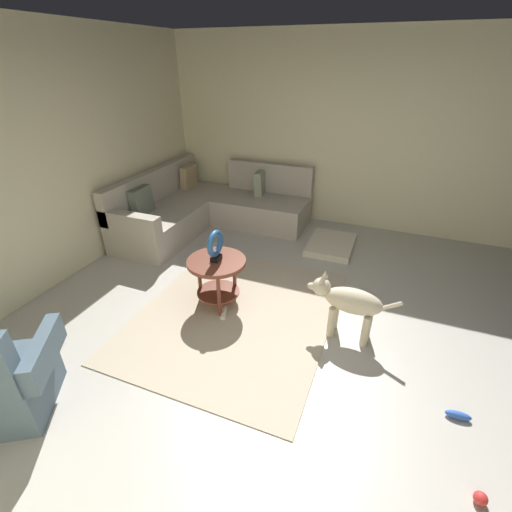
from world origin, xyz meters
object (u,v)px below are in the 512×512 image
Objects in this scene: side_table at (217,270)px; dog_bed_mat at (331,245)px; dog_toy_ball at (481,498)px; sectional_couch at (208,209)px; dog_toy_rope at (224,313)px; torus_sculpture at (215,245)px; dog_toy_bone at (458,415)px; dog at (348,302)px.

side_table is 0.75× the size of dog_bed_mat.
side_table is 7.46× the size of dog_toy_ball.
sectional_couch is 1.95m from dog_bed_mat.
dog_toy_ball is at bearing -116.97° from side_table.
dog_toy_rope is at bearing -147.80° from sectional_couch.
dog_bed_mat is 2.04m from dog_toy_rope.
side_table is at bearing 104.04° from torus_sculpture.
sectional_couch is at bearing 54.76° from dog_toy_bone.
dog_toy_bone reaches higher than dog_toy_rope.
dog reaches higher than dog_toy_ball.
dog_bed_mat is (1.74, -0.87, -0.67)m from torus_sculpture.
dog is 1.60m from dog_toy_ball.
side_table is 2.38m from dog_toy_bone.
side_table reaches higher than dog_toy_bone.
sectional_couch is at bearing 49.18° from dog_toy_ball.
dog reaches higher than dog_toy_bone.
dog_bed_mat is at bearing 30.89° from dog_toy_bone.
sectional_couch reaches higher than dog_bed_mat.
dog_toy_ball is 0.59m from dog_toy_bone.
torus_sculpture reaches higher than dog_toy_rope.
dog is 10.55× the size of dog_toy_ball.
side_table reaches higher than dog_toy_ball.
torus_sculpture is 0.38× the size of dog.
dog_toy_bone is (-0.61, -0.94, -0.35)m from dog.
side_table is 1.98m from dog_bed_mat.
dog_toy_rope is 1.03× the size of dog_toy_bone.
dog is at bearing -126.07° from sectional_couch.
torus_sculpture reaches higher than dog.
dog_toy_rope is at bearing -139.41° from torus_sculpture.
sectional_couch reaches higher than dog_toy_ball.
side_table is 0.45m from dog_toy_rope.
dog is (-1.74, -0.46, 0.33)m from dog_bed_mat.
dog_toy_ball is at bearing -173.34° from dog_toy_bone.
dog is at bearing -82.10° from dog_toy_rope.
sectional_couch is 2.65× the size of dog.
sectional_couch reaches higher than side_table.
side_table is 3.23× the size of dog_toy_rope.
dog reaches higher than dog_bed_mat.
sectional_couch reaches higher than dog.
sectional_couch is 2.28m from dog_toy_rope.
dog is (0.00, -1.33, -0.04)m from side_table.
dog_toy_ball is at bearing -136.52° from dog.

